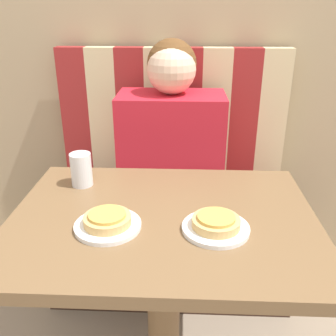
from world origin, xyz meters
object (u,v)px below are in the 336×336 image
object	(u,v)px
person	(171,130)
plate_right	(216,228)
drinking_cup	(81,170)
pizza_left	(107,219)
pizza_right	(216,222)
plate_left	(108,226)

from	to	relation	value
person	plate_right	size ratio (longest dim) A/B	3.90
person	drinking_cup	world-z (taller)	person
person	pizza_left	distance (m)	0.70
pizza_left	plate_right	bearing A→B (deg)	0.00
pizza_right	plate_left	bearing A→B (deg)	180.00
plate_left	pizza_left	size ratio (longest dim) A/B	1.40
plate_right	plate_left	bearing A→B (deg)	180.00
pizza_right	drinking_cup	distance (m)	0.48
pizza_right	person	bearing A→B (deg)	101.45
pizza_left	pizza_right	world-z (taller)	same
plate_left	pizza_left	distance (m)	0.02
plate_left	drinking_cup	size ratio (longest dim) A/B	1.62
pizza_left	pizza_right	size ratio (longest dim) A/B	1.00
pizza_left	person	bearing A→B (deg)	78.55
plate_left	pizza_right	xyz separation A→B (m)	(0.28, 0.00, 0.02)
person	plate_right	xyz separation A→B (m)	(0.14, -0.69, -0.04)
plate_left	plate_right	bearing A→B (deg)	0.00
pizza_left	drinking_cup	size ratio (longest dim) A/B	1.16
pizza_left	drinking_cup	world-z (taller)	drinking_cup
plate_right	drinking_cup	xyz separation A→B (m)	(-0.41, 0.25, 0.05)
plate_left	pizza_right	bearing A→B (deg)	0.00
plate_right	person	bearing A→B (deg)	101.45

